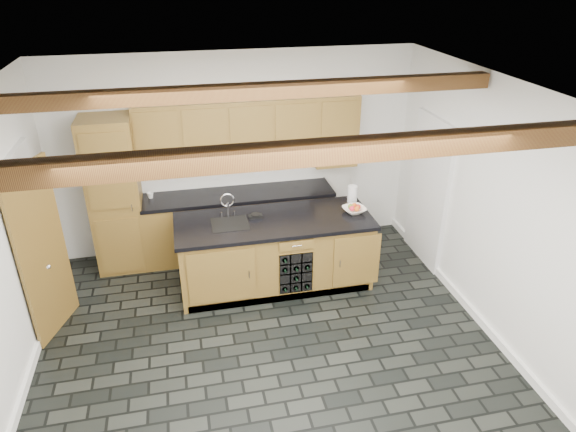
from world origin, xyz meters
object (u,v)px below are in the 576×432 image
(kitchen_scale, at_px, (255,216))
(fruit_bowl, at_px, (354,210))
(paper_towel, at_px, (352,194))
(island, at_px, (275,252))

(kitchen_scale, height_order, fruit_bowl, fruit_bowl)
(kitchen_scale, distance_m, fruit_bowl, 1.26)
(paper_towel, bearing_deg, kitchen_scale, -171.70)
(island, relative_size, fruit_bowl, 8.67)
(island, xyz_separation_m, fruit_bowl, (1.03, -0.01, 0.50))
(island, distance_m, fruit_bowl, 1.15)
(kitchen_scale, bearing_deg, fruit_bowl, -9.52)
(fruit_bowl, bearing_deg, kitchen_scale, 174.43)
(kitchen_scale, relative_size, paper_towel, 0.78)
(kitchen_scale, xyz_separation_m, paper_towel, (1.34, 0.20, 0.09))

